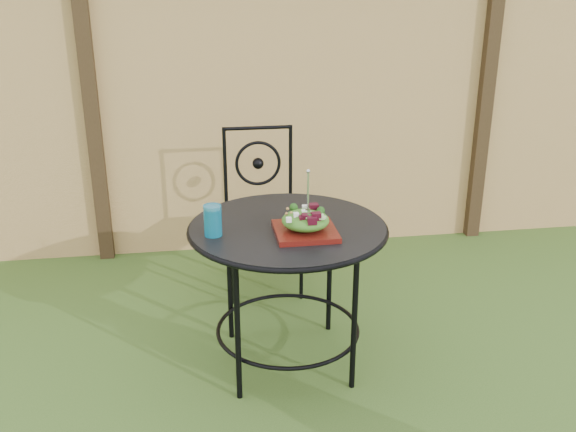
% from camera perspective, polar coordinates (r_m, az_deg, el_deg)
% --- Properties ---
extents(fence, '(8.00, 0.12, 1.90)m').
position_cam_1_polar(fence, '(4.30, 0.72, 9.35)').
color(fence, '#E7B472').
rests_on(fence, ground).
extents(patio_table, '(0.92, 0.92, 0.72)m').
position_cam_1_polar(patio_table, '(2.99, -0.02, -3.29)').
color(patio_table, black).
rests_on(patio_table, ground).
extents(patio_chair, '(0.46, 0.46, 0.95)m').
position_cam_1_polar(patio_chair, '(3.83, -2.38, 0.94)').
color(patio_chair, black).
rests_on(patio_chair, ground).
extents(salad_plate, '(0.27, 0.27, 0.02)m').
position_cam_1_polar(salad_plate, '(2.84, 1.55, -1.36)').
color(salad_plate, '#470A0A').
rests_on(salad_plate, patio_table).
extents(salad, '(0.21, 0.21, 0.08)m').
position_cam_1_polar(salad, '(2.82, 1.56, -0.38)').
color(salad, '#235614').
rests_on(salad, salad_plate).
extents(fork, '(0.01, 0.01, 0.18)m').
position_cam_1_polar(fork, '(2.78, 1.79, 2.12)').
color(fork, silver).
rests_on(fork, salad).
extents(drinking_glass, '(0.08, 0.08, 0.14)m').
position_cam_1_polar(drinking_glass, '(2.82, -6.70, -0.39)').
color(drinking_glass, '#0B6585').
rests_on(drinking_glass, patio_table).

